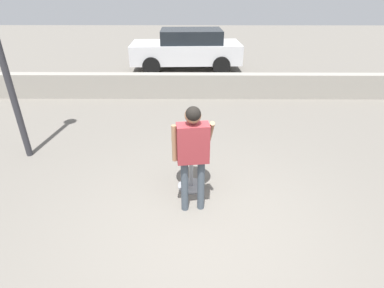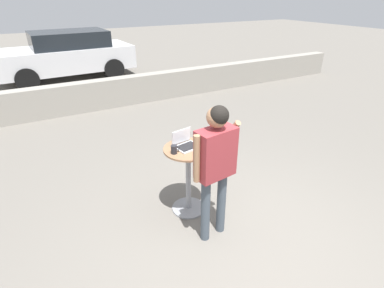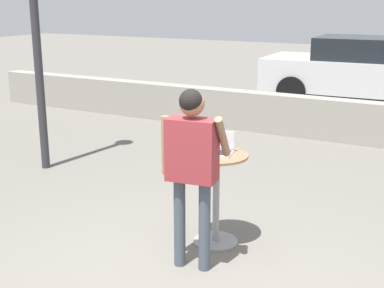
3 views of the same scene
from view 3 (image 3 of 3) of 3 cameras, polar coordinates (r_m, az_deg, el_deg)
The scene contains 6 objects.
pavement_kerb at distance 9.81m, azimuth 15.72°, elevation 2.42°, with size 15.92×0.35×0.74m.
cafe_table at distance 5.47m, azimuth 2.60°, elevation -4.82°, with size 0.64×0.64×0.96m.
laptop at distance 5.39m, azimuth 2.85°, elevation -0.49°, with size 0.34×0.31×0.21m.
coffee_mug at distance 5.40m, azimuth 0.44°, elevation -0.33°, with size 0.12×0.08×0.11m.
standing_person at distance 4.80m, azimuth -0.02°, elevation -1.28°, with size 0.60×0.42×1.72m.
parked_car_near_street at distance 13.33m, azimuth 17.65°, elevation 7.57°, with size 4.48×2.17×1.58m.
Camera 3 is at (2.03, -3.66, 2.49)m, focal length 50.00 mm.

